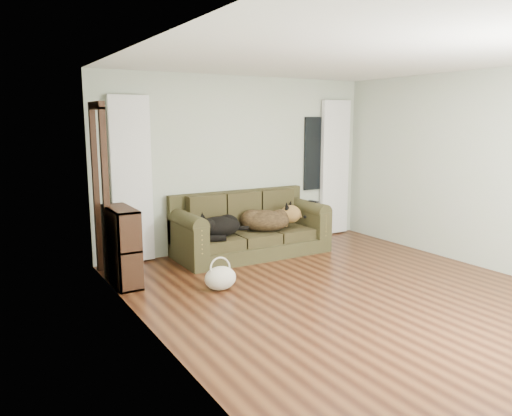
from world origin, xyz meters
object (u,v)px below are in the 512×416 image
dog_shepherd (268,221)px  tote_bag (220,276)px  sofa (252,224)px  dog_black_lab (217,228)px  bookshelf (122,243)px

dog_shepherd → tote_bag: 1.75m
sofa → dog_black_lab: sofa is taller
sofa → dog_shepherd: bearing=-15.3°
bookshelf → sofa: bearing=14.3°
sofa → tote_bag: 1.62m
dog_shepherd → sofa: bearing=20.4°
dog_black_lab → bookshelf: bearing=-172.7°
dog_black_lab → bookshelf: (-1.40, -0.30, 0.02)m
dog_shepherd → bookshelf: bearing=43.4°
dog_shepherd → bookshelf: 2.26m
dog_black_lab → tote_bag: bearing=-119.0°
sofa → bookshelf: bearing=-169.6°
dog_shepherd → bookshelf: (-2.24, -0.30, 0.01)m
dog_shepherd → tote_bag: dog_shepherd is taller
sofa → dog_black_lab: bearing=-173.5°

